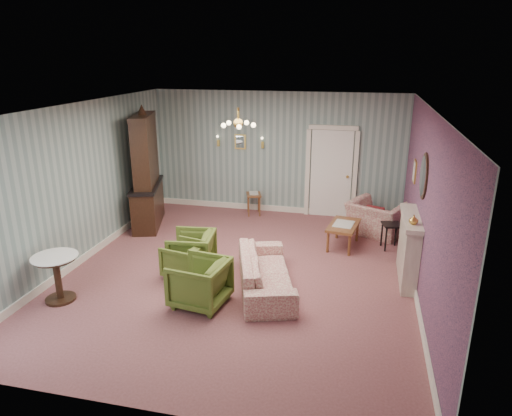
% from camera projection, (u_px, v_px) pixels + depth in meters
% --- Properties ---
extents(floor, '(7.00, 7.00, 0.00)m').
position_uv_depth(floor, '(240.00, 272.00, 8.30)').
color(floor, '#8A5052').
rests_on(floor, ground).
extents(ceiling, '(7.00, 7.00, 0.00)m').
position_uv_depth(ceiling, '(238.00, 108.00, 7.39)').
color(ceiling, white).
rests_on(ceiling, ground).
extents(wall_back, '(6.00, 0.00, 6.00)m').
position_uv_depth(wall_back, '(277.00, 154.00, 11.08)').
color(wall_back, slate).
rests_on(wall_back, ground).
extents(wall_front, '(6.00, 0.00, 6.00)m').
position_uv_depth(wall_front, '(148.00, 294.00, 4.61)').
color(wall_front, slate).
rests_on(wall_front, ground).
extents(wall_left, '(0.00, 7.00, 7.00)m').
position_uv_depth(wall_left, '(81.00, 184.00, 8.49)').
color(wall_left, slate).
rests_on(wall_left, ground).
extents(wall_right, '(0.00, 7.00, 7.00)m').
position_uv_depth(wall_right, '(426.00, 207.00, 7.20)').
color(wall_right, slate).
rests_on(wall_right, ground).
extents(wall_right_floral, '(0.00, 7.00, 7.00)m').
position_uv_depth(wall_right_floral, '(425.00, 207.00, 7.21)').
color(wall_right_floral, '#B05873').
rests_on(wall_right_floral, ground).
extents(door, '(1.12, 0.12, 2.16)m').
position_uv_depth(door, '(331.00, 172.00, 10.88)').
color(door, white).
rests_on(door, floor).
extents(olive_chair_a, '(0.85, 0.89, 0.82)m').
position_uv_depth(olive_chair_a, '(200.00, 280.00, 7.13)').
color(olive_chair_a, '#516423').
rests_on(olive_chair_a, floor).
extents(olive_chair_b, '(0.74, 0.77, 0.68)m').
position_uv_depth(olive_chair_b, '(185.00, 258.00, 8.09)').
color(olive_chair_b, '#516423').
rests_on(olive_chair_b, floor).
extents(olive_chair_c, '(0.79, 0.83, 0.78)m').
position_uv_depth(olive_chair_c, '(192.00, 249.00, 8.31)').
color(olive_chair_c, '#516423').
rests_on(olive_chair_c, floor).
extents(sofa_chintz, '(1.18, 2.14, 0.80)m').
position_uv_depth(sofa_chintz, '(265.00, 266.00, 7.62)').
color(sofa_chintz, '#9C3E46').
rests_on(sofa_chintz, floor).
extents(wingback_chair, '(1.31, 1.15, 0.97)m').
position_uv_depth(wingback_chair, '(377.00, 213.00, 9.93)').
color(wingback_chair, '#9C3E46').
rests_on(wingback_chair, floor).
extents(dresser, '(0.99, 1.68, 2.64)m').
position_uv_depth(dresser, '(145.00, 168.00, 10.21)').
color(dresser, black).
rests_on(dresser, floor).
extents(fireplace, '(0.30, 1.40, 1.16)m').
position_uv_depth(fireplace, '(409.00, 248.00, 7.88)').
color(fireplace, beige).
rests_on(fireplace, floor).
extents(mantel_vase, '(0.15, 0.15, 0.15)m').
position_uv_depth(mantel_vase, '(414.00, 220.00, 7.31)').
color(mantel_vase, gold).
rests_on(mantel_vase, fireplace).
extents(oval_mirror, '(0.04, 0.76, 0.84)m').
position_uv_depth(oval_mirror, '(423.00, 176.00, 7.45)').
color(oval_mirror, white).
rests_on(oval_mirror, wall_right).
extents(framed_print, '(0.04, 0.34, 0.42)m').
position_uv_depth(framed_print, '(415.00, 171.00, 8.78)').
color(framed_print, gold).
rests_on(framed_print, wall_right).
extents(coffee_table, '(0.67, 1.02, 0.49)m').
position_uv_depth(coffee_table, '(343.00, 235.00, 9.35)').
color(coffee_table, brown).
rests_on(coffee_table, floor).
extents(side_table_black, '(0.43, 0.43, 0.53)m').
position_uv_depth(side_table_black, '(391.00, 236.00, 9.23)').
color(side_table_black, black).
rests_on(side_table_black, floor).
extents(pedestal_table, '(0.75, 0.75, 0.77)m').
position_uv_depth(pedestal_table, '(58.00, 278.00, 7.26)').
color(pedestal_table, black).
rests_on(pedestal_table, floor).
extents(nesting_table, '(0.45, 0.51, 0.56)m').
position_uv_depth(nesting_table, '(254.00, 203.00, 11.23)').
color(nesting_table, brown).
rests_on(nesting_table, floor).
extents(gilt_mirror_back, '(0.28, 0.06, 0.36)m').
position_uv_depth(gilt_mirror_back, '(240.00, 142.00, 11.16)').
color(gilt_mirror_back, gold).
rests_on(gilt_mirror_back, wall_back).
extents(sconce_left, '(0.16, 0.12, 0.30)m').
position_uv_depth(sconce_left, '(218.00, 141.00, 11.26)').
color(sconce_left, gold).
rests_on(sconce_left, wall_back).
extents(sconce_right, '(0.16, 0.12, 0.30)m').
position_uv_depth(sconce_right, '(262.00, 143.00, 11.02)').
color(sconce_right, gold).
rests_on(sconce_right, wall_back).
extents(chandelier, '(0.56, 0.56, 0.36)m').
position_uv_depth(chandelier, '(238.00, 125.00, 7.47)').
color(chandelier, gold).
rests_on(chandelier, ceiling).
extents(burgundy_cushion, '(0.41, 0.28, 0.39)m').
position_uv_depth(burgundy_cushion, '(375.00, 215.00, 9.80)').
color(burgundy_cushion, maroon).
rests_on(burgundy_cushion, wingback_chair).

